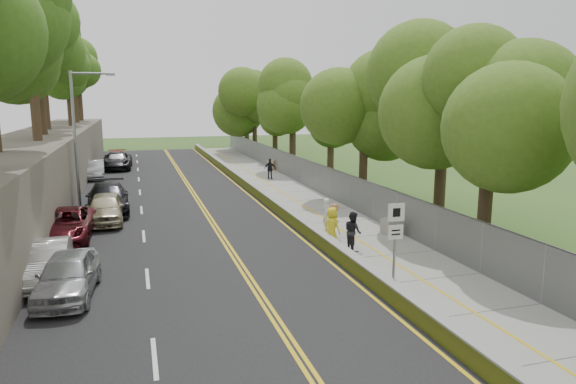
{
  "coord_description": "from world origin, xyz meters",
  "views": [
    {
      "loc": [
        -7.41,
        -18.33,
        6.44
      ],
      "look_at": [
        0.5,
        8.0,
        1.4
      ],
      "focal_mm": 32.0,
      "sensor_mm": 36.0,
      "label": 1
    }
  ],
  "objects_px": {
    "construction_barrel": "(271,165)",
    "car_0": "(68,275)",
    "streetlight": "(79,129)",
    "painter_0": "(332,226)",
    "person_far": "(270,169)",
    "concrete_block": "(394,226)",
    "car_2": "(66,225)",
    "car_1": "(46,262)",
    "signpost": "(395,230)"
  },
  "relations": [
    {
      "from": "construction_barrel",
      "to": "car_0",
      "type": "relative_size",
      "value": 0.21
    },
    {
      "from": "streetlight",
      "to": "painter_0",
      "type": "xyz_separation_m",
      "value": [
        11.21,
        -11.88,
        -3.75
      ]
    },
    {
      "from": "car_0",
      "to": "person_far",
      "type": "xyz_separation_m",
      "value": [
        12.61,
        21.91,
        0.12
      ]
    },
    {
      "from": "concrete_block",
      "to": "car_2",
      "type": "bearing_deg",
      "value": 167.01
    },
    {
      "from": "streetlight",
      "to": "car_1",
      "type": "xyz_separation_m",
      "value": [
        -0.14,
        -13.24,
        -3.9
      ]
    },
    {
      "from": "streetlight",
      "to": "signpost",
      "type": "bearing_deg",
      "value": -55.92
    },
    {
      "from": "concrete_block",
      "to": "painter_0",
      "type": "distance_m",
      "value": 3.69
    },
    {
      "from": "signpost",
      "to": "painter_0",
      "type": "distance_m",
      "value": 5.25
    },
    {
      "from": "painter_0",
      "to": "car_1",
      "type": "bearing_deg",
      "value": 72.53
    },
    {
      "from": "construction_barrel",
      "to": "concrete_block",
      "type": "distance_m",
      "value": 23.0
    },
    {
      "from": "streetlight",
      "to": "construction_barrel",
      "type": "xyz_separation_m",
      "value": [
        14.76,
        12.0,
        -4.14
      ]
    },
    {
      "from": "car_1",
      "to": "car_2",
      "type": "height_order",
      "value": "car_2"
    },
    {
      "from": "construction_barrel",
      "to": "car_1",
      "type": "relative_size",
      "value": 0.21
    },
    {
      "from": "construction_barrel",
      "to": "concrete_block",
      "type": "relative_size",
      "value": 0.84
    },
    {
      "from": "car_0",
      "to": "car_1",
      "type": "distance_m",
      "value": 1.96
    },
    {
      "from": "signpost",
      "to": "car_1",
      "type": "distance_m",
      "value": 12.31
    },
    {
      "from": "car_1",
      "to": "car_2",
      "type": "relative_size",
      "value": 0.84
    },
    {
      "from": "streetlight",
      "to": "car_2",
      "type": "height_order",
      "value": "streetlight"
    },
    {
      "from": "car_0",
      "to": "streetlight",
      "type": "bearing_deg",
      "value": 97.29
    },
    {
      "from": "construction_barrel",
      "to": "painter_0",
      "type": "height_order",
      "value": "painter_0"
    },
    {
      "from": "concrete_block",
      "to": "streetlight",
      "type": "bearing_deg",
      "value": 143.31
    },
    {
      "from": "concrete_block",
      "to": "painter_0",
      "type": "bearing_deg",
      "value": -166.03
    },
    {
      "from": "construction_barrel",
      "to": "car_1",
      "type": "height_order",
      "value": "car_1"
    },
    {
      "from": "painter_0",
      "to": "car_2",
      "type": "bearing_deg",
      "value": 44.88
    },
    {
      "from": "concrete_block",
      "to": "car_0",
      "type": "xyz_separation_m",
      "value": [
        -14.01,
        -3.99,
        0.36
      ]
    },
    {
      "from": "streetlight",
      "to": "car_2",
      "type": "xyz_separation_m",
      "value": [
        -0.14,
        -7.56,
        -3.9
      ]
    },
    {
      "from": "painter_0",
      "to": "person_far",
      "type": "bearing_deg",
      "value": -30.79
    },
    {
      "from": "person_far",
      "to": "car_0",
      "type": "bearing_deg",
      "value": 84.28
    },
    {
      "from": "signpost",
      "to": "construction_barrel",
      "type": "height_order",
      "value": "signpost"
    },
    {
      "from": "car_1",
      "to": "painter_0",
      "type": "relative_size",
      "value": 2.52
    },
    {
      "from": "signpost",
      "to": "car_2",
      "type": "distance_m",
      "value": 15.05
    },
    {
      "from": "streetlight",
      "to": "car_0",
      "type": "height_order",
      "value": "streetlight"
    },
    {
      "from": "car_1",
      "to": "person_far",
      "type": "bearing_deg",
      "value": 53.94
    },
    {
      "from": "streetlight",
      "to": "painter_0",
      "type": "height_order",
      "value": "streetlight"
    },
    {
      "from": "signpost",
      "to": "construction_barrel",
      "type": "xyz_separation_m",
      "value": [
        3.25,
        29.02,
        -1.46
      ]
    },
    {
      "from": "concrete_block",
      "to": "car_2",
      "type": "height_order",
      "value": "car_2"
    },
    {
      "from": "streetlight",
      "to": "concrete_block",
      "type": "distance_m",
      "value": 18.89
    },
    {
      "from": "streetlight",
      "to": "car_2",
      "type": "distance_m",
      "value": 8.51
    },
    {
      "from": "car_2",
      "to": "construction_barrel",
      "type": "bearing_deg",
      "value": 55.86
    },
    {
      "from": "car_1",
      "to": "person_far",
      "type": "relative_size",
      "value": 2.57
    },
    {
      "from": "signpost",
      "to": "car_0",
      "type": "height_order",
      "value": "signpost"
    },
    {
      "from": "concrete_block",
      "to": "car_0",
      "type": "relative_size",
      "value": 0.25
    },
    {
      "from": "car_2",
      "to": "person_far",
      "type": "relative_size",
      "value": 3.06
    },
    {
      "from": "car_1",
      "to": "car_2",
      "type": "distance_m",
      "value": 5.68
    },
    {
      "from": "concrete_block",
      "to": "car_0",
      "type": "distance_m",
      "value": 14.57
    },
    {
      "from": "car_0",
      "to": "person_far",
      "type": "distance_m",
      "value": 25.28
    },
    {
      "from": "concrete_block",
      "to": "car_1",
      "type": "height_order",
      "value": "car_1"
    },
    {
      "from": "painter_0",
      "to": "car_0",
      "type": "bearing_deg",
      "value": 82.24
    },
    {
      "from": "streetlight",
      "to": "painter_0",
      "type": "relative_size",
      "value": 4.75
    },
    {
      "from": "construction_barrel",
      "to": "car_2",
      "type": "xyz_separation_m",
      "value": [
        -14.9,
        -19.56,
        0.24
      ]
    }
  ]
}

